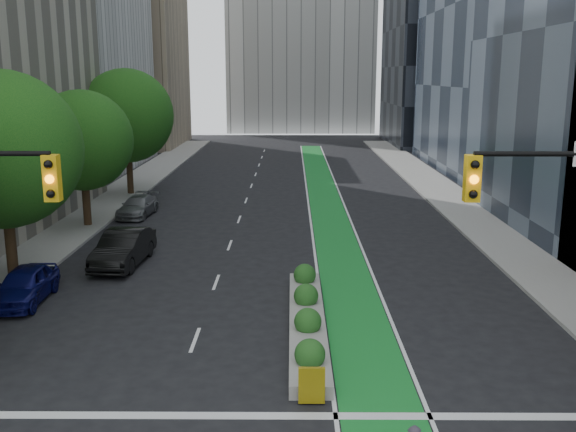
{
  "coord_description": "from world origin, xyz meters",
  "views": [
    {
      "loc": [
        0.67,
        -13.66,
        8.5
      ],
      "look_at": [
        0.52,
        11.35,
        3.0
      ],
      "focal_mm": 40.0,
      "sensor_mm": 36.0,
      "label": 1
    }
  ],
  "objects_px": {
    "median_planter": "(307,318)",
    "parked_car_left_near": "(25,285)",
    "parked_car_left_mid": "(123,248)",
    "parked_car_left_far": "(138,206)"
  },
  "relations": [
    {
      "from": "parked_car_left_near",
      "to": "parked_car_left_mid",
      "type": "height_order",
      "value": "parked_car_left_mid"
    },
    {
      "from": "parked_car_left_mid",
      "to": "parked_car_left_far",
      "type": "relative_size",
      "value": 1.15
    },
    {
      "from": "median_planter",
      "to": "parked_car_left_near",
      "type": "bearing_deg",
      "value": 166.77
    },
    {
      "from": "parked_car_left_far",
      "to": "parked_car_left_near",
      "type": "bearing_deg",
      "value": -88.0
    },
    {
      "from": "median_planter",
      "to": "parked_car_left_mid",
      "type": "relative_size",
      "value": 2.1
    },
    {
      "from": "parked_car_left_near",
      "to": "parked_car_left_far",
      "type": "height_order",
      "value": "parked_car_left_near"
    },
    {
      "from": "parked_car_left_mid",
      "to": "parked_car_left_far",
      "type": "xyz_separation_m",
      "value": [
        -1.82,
        10.49,
        -0.19
      ]
    },
    {
      "from": "median_planter",
      "to": "parked_car_left_mid",
      "type": "bearing_deg",
      "value": 137.8
    },
    {
      "from": "parked_car_left_mid",
      "to": "parked_car_left_far",
      "type": "distance_m",
      "value": 10.65
    },
    {
      "from": "parked_car_left_far",
      "to": "parked_car_left_mid",
      "type": "bearing_deg",
      "value": -75.64
    }
  ]
}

